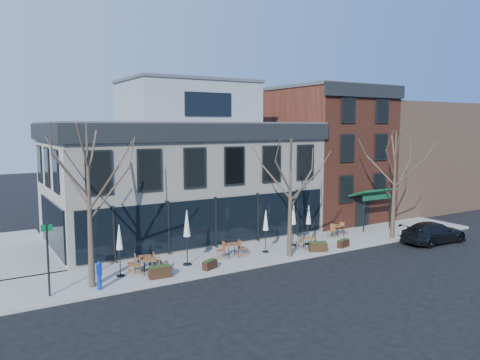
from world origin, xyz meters
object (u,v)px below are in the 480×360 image
cafe_set_0 (144,262)px  umbrella_0 (119,240)px  call_box (99,275)px  parked_sedan (434,233)px

cafe_set_0 → umbrella_0: bearing=-170.6°
cafe_set_0 → call_box: bearing=-149.3°
call_box → umbrella_0: bearing=45.1°
parked_sedan → cafe_set_0: (-19.15, 3.82, -0.08)m
parked_sedan → cafe_set_0: size_ratio=2.64×
call_box → umbrella_0: size_ratio=0.51×
call_box → umbrella_0: (1.46, 1.46, 1.19)m
cafe_set_0 → umbrella_0: size_ratio=0.69×
call_box → cafe_set_0: size_ratio=0.74×
parked_sedan → call_box: (-22.00, 2.12, 0.17)m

